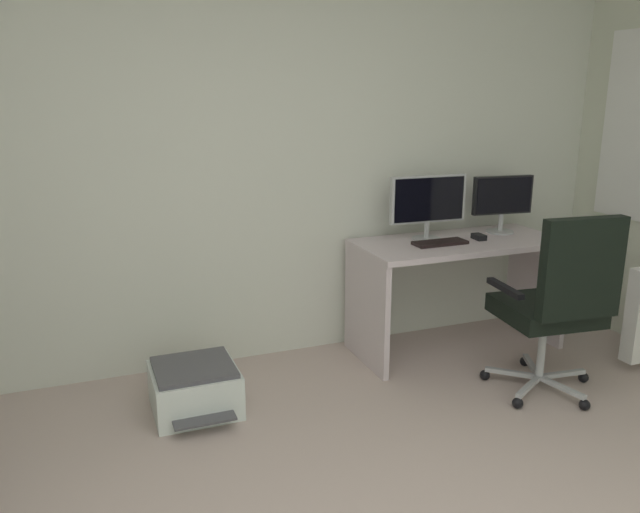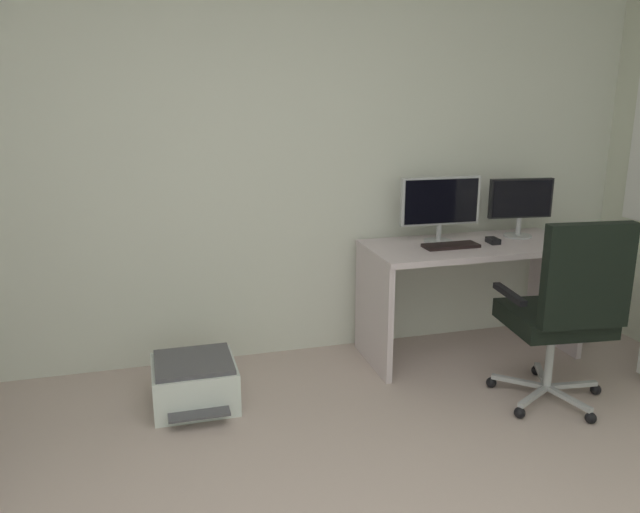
# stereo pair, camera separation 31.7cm
# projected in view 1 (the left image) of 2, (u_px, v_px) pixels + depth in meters

# --- Properties ---
(wall_back) EXTENTS (5.28, 0.10, 2.70)m
(wall_back) POSITION_uv_depth(u_px,v_px,m) (222.00, 144.00, 3.69)
(wall_back) COLOR silver
(wall_back) RESTS_ON ground
(desk) EXTENTS (1.33, 0.60, 0.73)m
(desk) POSITION_uv_depth(u_px,v_px,m) (457.00, 271.00, 4.05)
(desk) COLOR silver
(desk) RESTS_ON ground
(monitor_main) EXTENTS (0.51, 0.18, 0.41)m
(monitor_main) POSITION_uv_depth(u_px,v_px,m) (428.00, 202.00, 3.95)
(monitor_main) COLOR #B2B5B7
(monitor_main) RESTS_ON desk
(monitor_secondary) EXTENTS (0.42, 0.18, 0.38)m
(monitor_secondary) POSITION_uv_depth(u_px,v_px,m) (503.00, 199.00, 4.15)
(monitor_secondary) COLOR #B2B5B7
(monitor_secondary) RESTS_ON desk
(keyboard) EXTENTS (0.34, 0.13, 0.02)m
(keyboard) POSITION_uv_depth(u_px,v_px,m) (440.00, 243.00, 3.89)
(keyboard) COLOR black
(keyboard) RESTS_ON desk
(computer_mouse) EXTENTS (0.07, 0.10, 0.03)m
(computer_mouse) POSITION_uv_depth(u_px,v_px,m) (479.00, 237.00, 4.01)
(computer_mouse) COLOR black
(computer_mouse) RESTS_ON desk
(office_chair) EXTENTS (0.63, 0.63, 1.05)m
(office_chair) POSITION_uv_depth(u_px,v_px,m) (558.00, 299.00, 3.37)
(office_chair) COLOR #B7BABC
(office_chair) RESTS_ON ground
(printer) EXTENTS (0.44, 0.51, 0.26)m
(printer) POSITION_uv_depth(u_px,v_px,m) (195.00, 388.00, 3.33)
(printer) COLOR white
(printer) RESTS_ON ground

